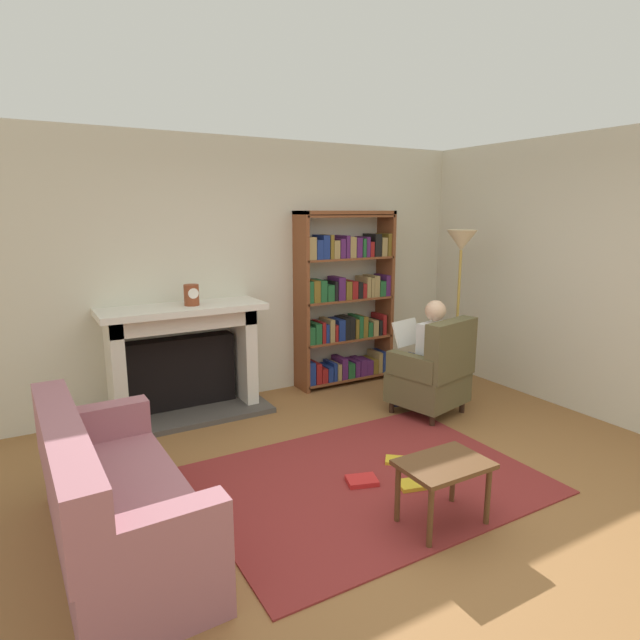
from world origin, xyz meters
TOP-DOWN VIEW (x-y plane):
  - ground at (0.00, 0.00)m, footprint 14.00×14.00m
  - back_wall at (0.00, 2.55)m, footprint 5.60×0.10m
  - side_wall_right at (2.65, 1.25)m, footprint 0.10×5.20m
  - area_rug at (0.00, 0.30)m, footprint 2.40×1.80m
  - fireplace at (-0.81, 2.30)m, footprint 1.57×0.64m
  - mantel_clock at (-0.72, 2.20)m, footprint 0.14×0.14m
  - bookshelf at (1.09, 2.33)m, footprint 1.16×0.32m
  - armchair_reading at (1.30, 1.06)m, footprint 0.77×0.75m
  - seated_reader at (1.27, 1.17)m, footprint 0.44×0.58m
  - sofa_floral at (-1.78, 0.36)m, footprint 0.77×1.72m
  - side_table at (0.09, -0.38)m, footprint 0.56×0.39m
  - scattered_books at (0.12, 0.24)m, footprint 0.68×0.57m
  - floor_lamp at (1.97, 1.46)m, footprint 0.32×0.32m

SIDE VIEW (x-z plane):
  - ground at x=0.00m, z-range 0.00..0.00m
  - area_rug at x=0.00m, z-range 0.00..0.01m
  - scattered_books at x=0.12m, z-range 0.01..0.05m
  - sofa_floral at x=-1.78m, z-range -0.10..0.75m
  - side_table at x=0.09m, z-range 0.15..0.57m
  - armchair_reading at x=1.30m, z-range -0.06..0.91m
  - fireplace at x=-0.81m, z-range 0.03..1.13m
  - seated_reader at x=1.27m, z-range 0.05..1.19m
  - bookshelf at x=1.09m, z-range -0.01..1.96m
  - mantel_clock at x=-0.72m, z-range 1.10..1.29m
  - back_wall at x=0.00m, z-range 0.00..2.70m
  - side_wall_right at x=2.65m, z-range 0.00..2.70m
  - floor_lamp at x=1.97m, z-range 0.62..2.39m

